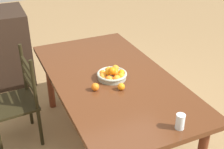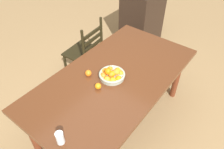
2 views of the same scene
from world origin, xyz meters
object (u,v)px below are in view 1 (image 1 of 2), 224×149
at_px(fruit_bowl, 112,74).
at_px(orange_loose_1, 121,87).
at_px(dining_table, 111,85).
at_px(cabinet, 9,46).
at_px(orange_loose_0, 95,87).
at_px(chair_near_window, 17,101).
at_px(drinking_glass, 180,122).

distance_m(fruit_bowl, orange_loose_1, 0.21).
xyz_separation_m(dining_table, orange_loose_1, (-0.24, 0.02, 0.12)).
relative_size(cabinet, fruit_bowl, 3.56).
relative_size(fruit_bowl, orange_loose_0, 4.05).
relative_size(chair_near_window, cabinet, 0.99).
height_order(orange_loose_0, orange_loose_1, orange_loose_0).
bearing_deg(orange_loose_0, orange_loose_1, -112.09).
bearing_deg(drinking_glass, orange_loose_1, 13.64).
height_order(chair_near_window, orange_loose_1, chair_near_window).
bearing_deg(cabinet, orange_loose_0, -164.41).
bearing_deg(dining_table, orange_loose_0, 125.25).
relative_size(cabinet, orange_loose_1, 15.48).
relative_size(dining_table, orange_loose_1, 31.09).
bearing_deg(orange_loose_1, dining_table, -3.77).
bearing_deg(orange_loose_1, fruit_bowl, -3.07).
distance_m(orange_loose_0, drinking_glass, 0.81).
distance_m(chair_near_window, orange_loose_1, 1.11).
bearing_deg(orange_loose_0, chair_near_window, 46.63).
relative_size(chair_near_window, fruit_bowl, 3.51).
height_order(cabinet, drinking_glass, cabinet).
height_order(fruit_bowl, orange_loose_1, fruit_bowl).
xyz_separation_m(cabinet, orange_loose_1, (-2.05, -0.72, 0.31)).
relative_size(dining_table, fruit_bowl, 7.14).
height_order(cabinet, orange_loose_0, cabinet).
bearing_deg(dining_table, orange_loose_1, 176.23).
bearing_deg(orange_loose_1, cabinet, 19.35).
distance_m(cabinet, orange_loose_0, 2.06).
relative_size(dining_table, cabinet, 2.01).
bearing_deg(orange_loose_1, drinking_glass, -166.36).
relative_size(orange_loose_0, drinking_glass, 0.58).
relative_size(cabinet, orange_loose_0, 14.41).
bearing_deg(orange_loose_0, cabinet, 14.62).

